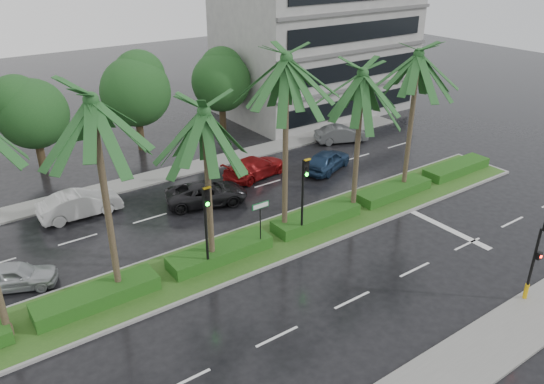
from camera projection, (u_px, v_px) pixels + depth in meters
ground at (283, 250)px, 26.43m from camera, size 120.00×120.00×0.00m
near_sidewalk at (453, 371)px, 18.92m from camera, size 40.00×2.40×0.12m
far_sidewalk at (175, 172)px, 35.22m from camera, size 40.00×2.00×0.12m
median at (271, 240)px, 27.13m from camera, size 36.00×4.00×0.15m
hedge at (271, 234)px, 26.97m from camera, size 35.20×1.40×0.60m
lane_markings at (334, 236)px, 27.71m from camera, size 34.00×13.06×0.01m
palm_row at (247, 94)px, 23.13m from camera, size 26.30×4.20×10.28m
signal_near at (538, 251)px, 21.62m from camera, size 0.34×0.45×4.36m
signal_median_left at (206, 217)px, 23.26m from camera, size 0.34×0.42×4.36m
signal_median_right at (304, 186)px, 26.16m from camera, size 0.34×0.42×4.36m
street_sign at (260, 214)px, 25.35m from camera, size 0.95×0.09×2.60m
bg_trees at (137, 86)px, 37.41m from camera, size 33.40×5.41×7.82m
building at (317, 42)px, 46.02m from camera, size 16.00×10.00×12.00m
car_silver at (15, 276)px, 23.34m from camera, size 2.76×3.84×1.22m
car_white at (80, 204)px, 29.43m from camera, size 1.66×4.50×1.47m
car_darkgrey at (207, 193)px, 30.87m from camera, size 3.58×5.20×1.32m
car_red at (255, 167)px, 34.39m from camera, size 2.68×4.91×1.35m
car_blue at (327, 160)px, 35.36m from camera, size 3.01×4.48×1.42m
car_grey at (341, 134)px, 40.35m from camera, size 2.73×4.19×1.31m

